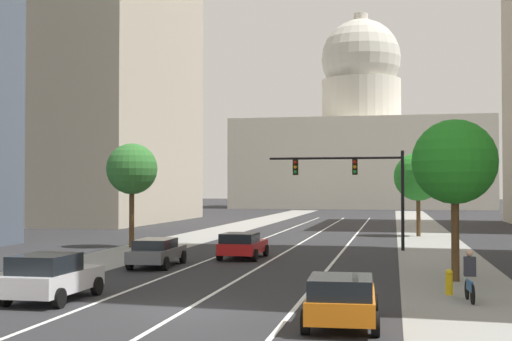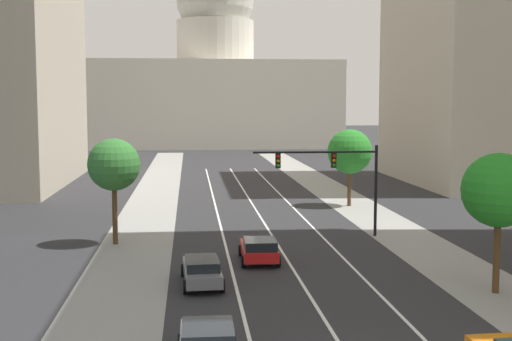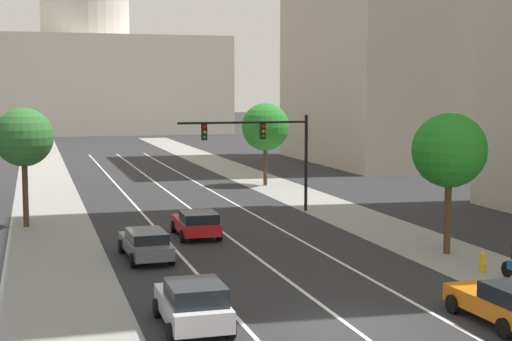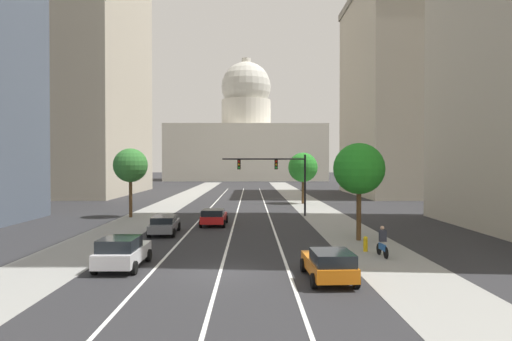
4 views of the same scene
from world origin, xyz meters
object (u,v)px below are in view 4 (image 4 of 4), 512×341
(traffic_signal_mast, at_px, (278,171))
(street_tree_near_right, at_px, (359,169))
(car_orange, at_px, (329,264))
(car_red, at_px, (214,217))
(car_white, at_px, (122,252))
(fire_hydrant, at_px, (365,244))
(street_tree_mid_right, at_px, (303,167))
(street_tree_near_left, at_px, (130,166))
(car_gray, at_px, (164,224))
(capitol_building, at_px, (246,140))
(cyclist, at_px, (382,242))

(traffic_signal_mast, bearing_deg, street_tree_near_right, -71.62)
(car_orange, height_order, car_red, car_orange)
(car_white, distance_m, fire_hydrant, 13.69)
(street_tree_near_right, height_order, street_tree_mid_right, street_tree_mid_right)
(car_white, relative_size, street_tree_near_left, 0.62)
(car_gray, relative_size, car_white, 1.14)
(car_white, bearing_deg, street_tree_near_left, 14.60)
(fire_hydrant, height_order, street_tree_mid_right, street_tree_mid_right)
(car_red, height_order, street_tree_near_left, street_tree_near_left)
(car_gray, height_order, street_tree_near_right, street_tree_near_right)
(street_tree_near_right, bearing_deg, car_orange, -110.58)
(capitol_building, xyz_separation_m, car_red, (-1.64, -103.21, -11.82))
(street_tree_near_left, distance_m, street_tree_mid_right, 23.14)
(fire_hydrant, xyz_separation_m, street_tree_near_right, (0.53, 3.77, 4.35))
(car_orange, bearing_deg, capitol_building, 0.15)
(capitol_building, relative_size, car_red, 11.62)
(fire_hydrant, distance_m, cyclist, 1.65)
(traffic_signal_mast, relative_size, street_tree_mid_right, 1.25)
(car_white, height_order, street_tree_mid_right, street_tree_mid_right)
(cyclist, relative_size, street_tree_mid_right, 0.26)
(capitol_building, distance_m, cyclist, 116.59)
(street_tree_near_right, bearing_deg, car_gray, 168.43)
(fire_hydrant, relative_size, street_tree_near_right, 0.14)
(cyclist, bearing_deg, car_red, 35.69)
(street_tree_near_right, bearing_deg, car_white, -150.34)
(car_red, distance_m, car_white, 15.29)
(traffic_signal_mast, bearing_deg, street_tree_mid_right, 72.82)
(capitol_building, distance_m, street_tree_mid_right, 84.09)
(car_gray, distance_m, street_tree_mid_right, 27.86)
(cyclist, relative_size, street_tree_near_left, 0.26)
(traffic_signal_mast, bearing_deg, car_gray, -129.02)
(fire_hydrant, xyz_separation_m, cyclist, (0.54, -1.51, 0.39))
(traffic_signal_mast, xyz_separation_m, fire_hydrant, (4.09, -17.66, -3.96))
(car_gray, relative_size, street_tree_mid_right, 0.71)
(car_orange, relative_size, cyclist, 2.44)
(fire_hydrant, bearing_deg, street_tree_near_left, 137.67)
(car_white, bearing_deg, fire_hydrant, -72.63)
(street_tree_mid_right, bearing_deg, car_red, -116.28)
(street_tree_near_left, height_order, street_tree_near_right, street_tree_near_left)
(car_white, relative_size, street_tree_mid_right, 0.62)
(car_white, bearing_deg, cyclist, -79.27)
(car_white, bearing_deg, car_orange, -103.56)
(car_orange, distance_m, traffic_signal_mast, 24.38)
(fire_hydrant, bearing_deg, cyclist, -70.20)
(car_red, relative_size, street_tree_near_right, 0.64)
(car_red, relative_size, car_white, 1.01)
(capitol_building, relative_size, traffic_signal_mast, 5.88)
(street_tree_near_right, bearing_deg, traffic_signal_mast, 108.38)
(car_white, bearing_deg, capitol_building, -1.95)
(car_red, height_order, street_tree_near_right, street_tree_near_right)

